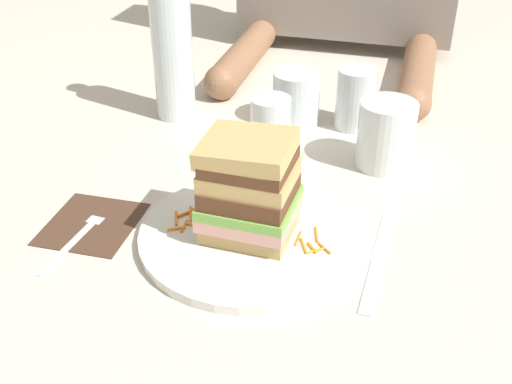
{
  "coord_description": "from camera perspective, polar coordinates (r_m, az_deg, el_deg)",
  "views": [
    {
      "loc": [
        0.16,
        -0.6,
        0.46
      ],
      "look_at": [
        -0.02,
        0.03,
        0.05
      ],
      "focal_mm": 44.36,
      "sensor_mm": 36.0,
      "label": 1
    }
  ],
  "objects": [
    {
      "name": "carrot_shred_11",
      "position": [
        0.75,
        4.31,
        -4.82
      ],
      "size": [
        0.01,
        0.03,
        0.0
      ],
      "primitive_type": "cylinder",
      "rotation": [
        0.0,
        1.57,
        2.0
      ],
      "color": "orange",
      "rests_on": "main_plate"
    },
    {
      "name": "carrot_shred_12",
      "position": [
        0.74,
        5.4,
        -5.28
      ],
      "size": [
        0.02,
        0.02,
        0.0
      ],
      "primitive_type": "cylinder",
      "rotation": [
        0.0,
        1.57,
        0.66
      ],
      "color": "orange",
      "rests_on": "main_plate"
    },
    {
      "name": "carrot_shred_5",
      "position": [
        0.79,
        -4.84,
        -2.39
      ],
      "size": [
        0.03,
        0.02,
        0.0
      ],
      "primitive_type": "cylinder",
      "rotation": [
        0.0,
        1.57,
        2.45
      ],
      "color": "orange",
      "rests_on": "main_plate"
    },
    {
      "name": "ground_plane",
      "position": [
        0.77,
        0.76,
        -4.53
      ],
      "size": [
        3.0,
        3.0,
        0.0
      ],
      "primitive_type": "plane",
      "color": "beige"
    },
    {
      "name": "empty_tumbler_2",
      "position": [
        1.04,
        9.0,
        8.33
      ],
      "size": [
        0.06,
        0.06,
        0.1
      ],
      "primitive_type": "cylinder",
      "color": "silver",
      "rests_on": "ground_plane"
    },
    {
      "name": "juice_glass",
      "position": [
        0.93,
        11.6,
        4.78
      ],
      "size": [
        0.08,
        0.08,
        0.1
      ],
      "color": "white",
      "rests_on": "ground_plane"
    },
    {
      "name": "carrot_shred_7",
      "position": [
        0.8,
        -6.47,
        -1.98
      ],
      "size": [
        0.01,
        0.02,
        0.0
      ],
      "primitive_type": "cylinder",
      "rotation": [
        0.0,
        1.57,
        0.91
      ],
      "color": "orange",
      "rests_on": "main_plate"
    },
    {
      "name": "fork",
      "position": [
        0.81,
        -15.45,
        -3.42
      ],
      "size": [
        0.03,
        0.17,
        0.0
      ],
      "color": "silver",
      "rests_on": "napkin_dark"
    },
    {
      "name": "water_bottle",
      "position": [
        1.04,
        -7.59,
        13.18
      ],
      "size": [
        0.07,
        0.07,
        0.28
      ],
      "color": "silver",
      "rests_on": "ground_plane"
    },
    {
      "name": "carrot_shred_10",
      "position": [
        0.74,
        5.08,
        -5.02
      ],
      "size": [
        0.02,
        0.02,
        0.0
      ],
      "primitive_type": "cylinder",
      "rotation": [
        0.0,
        1.57,
        5.39
      ],
      "color": "orange",
      "rests_on": "main_plate"
    },
    {
      "name": "carrot_shred_8",
      "position": [
        0.8,
        -5.67,
        -1.88
      ],
      "size": [
        0.02,
        0.03,
        0.0
      ],
      "primitive_type": "cylinder",
      "rotation": [
        0.0,
        1.57,
        2.13
      ],
      "color": "orange",
      "rests_on": "main_plate"
    },
    {
      "name": "sandwich",
      "position": [
        0.73,
        -0.64,
        0.22
      ],
      "size": [
        0.11,
        0.1,
        0.13
      ],
      "color": "tan",
      "rests_on": "main_plate"
    },
    {
      "name": "knife",
      "position": [
        0.75,
        10.9,
        -6.18
      ],
      "size": [
        0.02,
        0.2,
        0.0
      ],
      "color": "silver",
      "rests_on": "ground_plane"
    },
    {
      "name": "carrot_shred_3",
      "position": [
        0.81,
        -5.41,
        -1.72
      ],
      "size": [
        0.02,
        0.01,
        0.0
      ],
      "primitive_type": "cylinder",
      "rotation": [
        0.0,
        1.57,
        2.64
      ],
      "color": "orange",
      "rests_on": "main_plate"
    },
    {
      "name": "carrot_shred_2",
      "position": [
        0.78,
        -6.49,
        -3.07
      ],
      "size": [
        0.01,
        0.03,
        0.0
      ],
      "primitive_type": "cylinder",
      "rotation": [
        0.0,
        1.57,
        1.66
      ],
      "color": "orange",
      "rests_on": "main_plate"
    },
    {
      "name": "napkin_dark",
      "position": [
        0.83,
        -14.58,
        -2.75
      ],
      "size": [
        0.11,
        0.12,
        0.0
      ],
      "primitive_type": "cube",
      "rotation": [
        0.0,
        0.0,
        0.02
      ],
      "color": "#4C3323",
      "rests_on": "ground_plane"
    },
    {
      "name": "empty_tumbler_1",
      "position": [
        0.96,
        1.32,
        6.21
      ],
      "size": [
        0.06,
        0.06,
        0.08
      ],
      "primitive_type": "cylinder",
      "color": "silver",
      "rests_on": "ground_plane"
    },
    {
      "name": "carrot_shred_4",
      "position": [
        0.8,
        -5.94,
        -1.96
      ],
      "size": [
        0.01,
        0.03,
        0.0
      ],
      "primitive_type": "cylinder",
      "rotation": [
        0.0,
        1.57,
        1.92
      ],
      "color": "orange",
      "rests_on": "main_plate"
    },
    {
      "name": "carrot_shred_13",
      "position": [
        0.77,
        5.47,
        -3.84
      ],
      "size": [
        0.01,
        0.03,
        0.0
      ],
      "primitive_type": "cylinder",
      "rotation": [
        0.0,
        1.57,
        4.97
      ],
      "color": "orange",
      "rests_on": "main_plate"
    },
    {
      "name": "carrot_shred_0",
      "position": [
        0.78,
        -7.21,
        -3.28
      ],
      "size": [
        0.02,
        0.01,
        0.0
      ],
      "primitive_type": "cylinder",
      "rotation": [
        0.0,
        1.57,
        0.55
      ],
      "color": "orange",
      "rests_on": "main_plate"
    },
    {
      "name": "carrot_shred_14",
      "position": [
        0.74,
        6.19,
        -5.06
      ],
      "size": [
        0.02,
        0.02,
        0.0
      ],
      "primitive_type": "cylinder",
      "rotation": [
        0.0,
        1.57,
        5.53
      ],
      "color": "orange",
      "rests_on": "main_plate"
    },
    {
      "name": "carrot_shred_1",
      "position": [
        0.8,
        -7.1,
        -2.19
      ],
      "size": [
        0.01,
        0.03,
        0.0
      ],
      "primitive_type": "cylinder",
      "rotation": [
        0.0,
        1.57,
        1.95
      ],
      "color": "orange",
      "rests_on": "main_plate"
    },
    {
      "name": "empty_tumbler_0",
      "position": [
        1.04,
        3.64,
        8.46
      ],
      "size": [
        0.08,
        0.08,
        0.09
      ],
      "primitive_type": "cylinder",
      "color": "silver",
      "rests_on": "ground_plane"
    },
    {
      "name": "carrot_shred_9",
      "position": [
        0.76,
        3.79,
        -4.26
      ],
      "size": [
        0.0,
        0.03,
        0.0
      ],
      "primitive_type": "cylinder",
      "rotation": [
        0.0,
        1.57,
        4.67
      ],
      "color": "orange",
      "rests_on": "main_plate"
    },
    {
      "name": "carrot_shred_6",
      "position": [
        0.78,
        -5.47,
        -3.03
      ],
      "size": [
        0.03,
        0.01,
        0.0
      ],
      "primitive_type": "cylinder",
      "rotation": [
        0.0,
        1.57,
        3.01
      ],
      "color": "orange",
      "rests_on": "main_plate"
    },
    {
      "name": "main_plate",
      "position": [
        0.77,
        -0.6,
        -4.05
      ],
      "size": [
        0.27,
        0.27,
        0.01
      ],
      "primitive_type": "cylinder",
      "color": "white",
      "rests_on": "ground_plane"
    }
  ]
}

